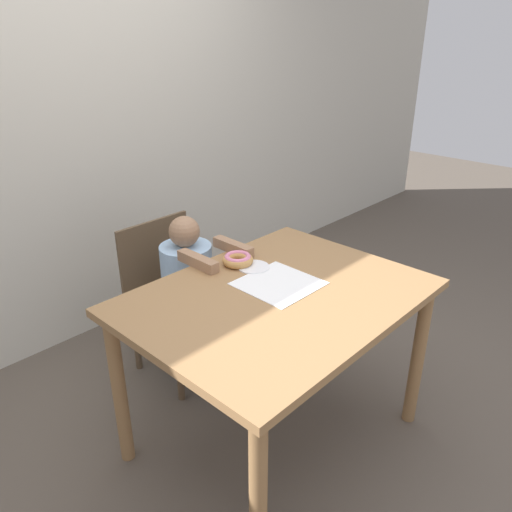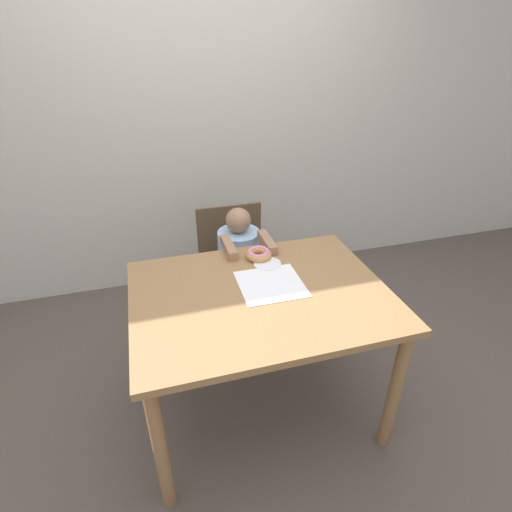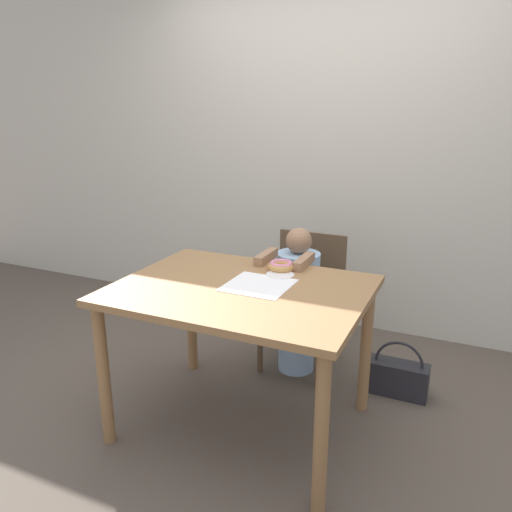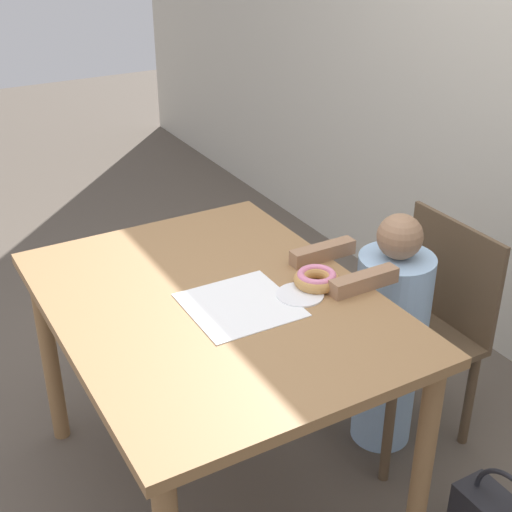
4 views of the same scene
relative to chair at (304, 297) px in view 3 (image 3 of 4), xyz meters
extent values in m
plane|color=brown|center=(-0.06, -0.79, -0.44)|extent=(12.00, 12.00, 0.00)
cube|color=beige|center=(-0.06, 0.71, 0.81)|extent=(8.00, 0.05, 2.50)
cube|color=olive|center=(-0.06, -0.79, 0.31)|extent=(1.21, 0.92, 0.03)
cylinder|color=olive|center=(-0.60, -1.19, -0.07)|extent=(0.06, 0.06, 0.73)
cylinder|color=olive|center=(0.49, -1.19, -0.07)|extent=(0.06, 0.06, 0.73)
cylinder|color=olive|center=(-0.60, -0.39, -0.07)|extent=(0.06, 0.06, 0.73)
cylinder|color=olive|center=(0.49, -0.39, -0.07)|extent=(0.06, 0.06, 0.73)
cube|color=brown|center=(0.00, -0.07, -0.02)|extent=(0.45, 0.45, 0.03)
cube|color=brown|center=(0.00, 0.15, 0.19)|extent=(0.45, 0.02, 0.40)
cylinder|color=brown|center=(-0.19, -0.26, -0.24)|extent=(0.04, 0.04, 0.40)
cylinder|color=brown|center=(0.19, -0.26, -0.24)|extent=(0.04, 0.04, 0.40)
cylinder|color=brown|center=(-0.19, 0.12, -0.24)|extent=(0.04, 0.04, 0.40)
cylinder|color=brown|center=(0.19, 0.12, -0.24)|extent=(0.04, 0.04, 0.40)
cylinder|color=#99BCE0|center=(0.00, -0.12, -0.23)|extent=(0.22, 0.22, 0.43)
cylinder|color=#99BCE0|center=(0.00, -0.12, 0.16)|extent=(0.26, 0.26, 0.34)
sphere|color=#997051|center=(0.00, -0.12, 0.40)|extent=(0.15, 0.15, 0.15)
cube|color=#997051|center=(-0.11, -0.35, 0.35)|extent=(0.05, 0.24, 0.05)
cube|color=#997051|center=(0.11, -0.35, 0.35)|extent=(0.05, 0.24, 0.05)
torus|color=tan|center=(0.03, -0.47, 0.35)|extent=(0.14, 0.14, 0.04)
torus|color=pink|center=(0.03, -0.47, 0.37)|extent=(0.12, 0.12, 0.02)
cube|color=white|center=(0.01, -0.73, 0.33)|extent=(0.31, 0.31, 0.00)
cube|color=#232328|center=(0.64, -0.16, -0.34)|extent=(0.34, 0.13, 0.20)
torus|color=#232328|center=(0.64, -0.16, -0.24)|extent=(0.27, 0.02, 0.27)
cylinder|color=white|center=(0.05, -0.55, 0.33)|extent=(0.15, 0.15, 0.01)
camera|label=1|loc=(-1.42, -1.95, 1.32)|focal=35.00mm
camera|label=2|loc=(-0.51, -2.27, 1.41)|focal=28.00mm
camera|label=3|loc=(0.94, -2.82, 1.17)|focal=35.00mm
camera|label=4|loc=(1.60, -1.58, 1.44)|focal=50.00mm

